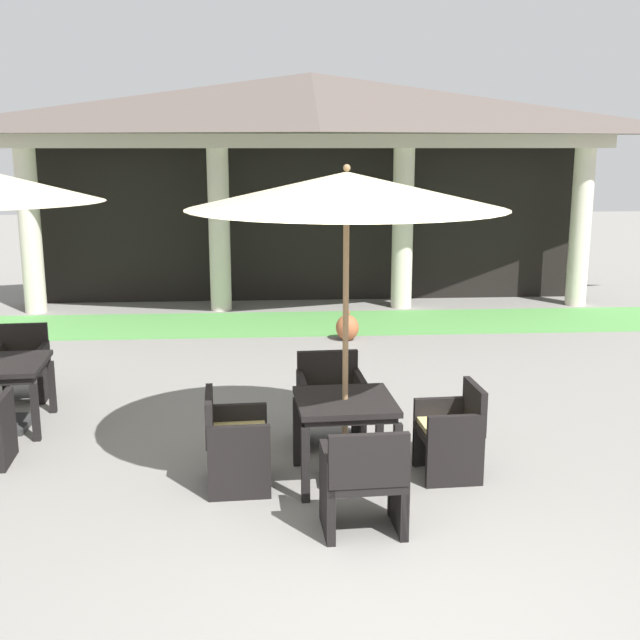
{
  "coord_description": "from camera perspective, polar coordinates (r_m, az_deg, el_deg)",
  "views": [
    {
      "loc": [
        -0.81,
        -4.63,
        2.91
      ],
      "look_at": [
        -0.24,
        3.64,
        1.06
      ],
      "focal_mm": 44.19,
      "sensor_mm": 36.0,
      "label": 1
    }
  ],
  "objects": [
    {
      "name": "patio_chair_near_foreground_north",
      "position": [
        9.84,
        -20.75,
        -3.06
      ],
      "size": [
        0.6,
        0.55,
        0.85
      ],
      "rotation": [
        0.0,
        0.0,
        -3.07
      ],
      "color": "black",
      "rests_on": "ground"
    },
    {
      "name": "patio_umbrella_mid_left",
      "position": [
        6.53,
        1.94,
        9.18
      ],
      "size": [
        2.66,
        2.66,
        2.76
      ],
      "color": "#2D2D2D",
      "rests_on": "ground"
    },
    {
      "name": "patio_table_mid_left",
      "position": [
        6.9,
        1.82,
        -6.59
      ],
      "size": [
        0.89,
        0.89,
        0.76
      ],
      "rotation": [
        0.0,
        0.0,
        0.05
      ],
      "color": "black",
      "rests_on": "ground"
    },
    {
      "name": "patio_chair_mid_left_west",
      "position": [
        6.91,
        -6.23,
        -8.73
      ],
      "size": [
        0.57,
        0.65,
        0.85
      ],
      "rotation": [
        0.0,
        0.0,
        -1.52
      ],
      "color": "black",
      "rests_on": "ground"
    },
    {
      "name": "patio_chair_mid_left_north",
      "position": [
        7.88,
        0.74,
        -5.82
      ],
      "size": [
        0.66,
        0.58,
        0.88
      ],
      "rotation": [
        0.0,
        0.0,
        -3.09
      ],
      "color": "black",
      "rests_on": "ground"
    },
    {
      "name": "lawn_strip",
      "position": [
        13.15,
        -0.28,
        -0.22
      ],
      "size": [
        12.85,
        1.87,
        0.01
      ],
      "primitive_type": "cube",
      "color": "#519347",
      "rests_on": "ground"
    },
    {
      "name": "ground_plane",
      "position": [
        5.53,
        5.39,
        -19.27
      ],
      "size": [
        60.0,
        60.0,
        0.0
      ],
      "primitive_type": "plane",
      "color": "gray"
    },
    {
      "name": "background_pavilion",
      "position": [
        14.16,
        -0.65,
        14.01
      ],
      "size": [
        11.05,
        3.16,
        4.13
      ],
      "color": "beige",
      "rests_on": "ground"
    },
    {
      "name": "patio_chair_mid_left_south",
      "position": [
        6.1,
        3.21,
        -11.57
      ],
      "size": [
        0.64,
        0.52,
        0.87
      ],
      "rotation": [
        0.0,
        0.0,
        0.05
      ],
      "color": "black",
      "rests_on": "ground"
    },
    {
      "name": "patio_chair_mid_left_east",
      "position": [
        7.19,
        9.51,
        -8.07
      ],
      "size": [
        0.55,
        0.57,
        0.84
      ],
      "rotation": [
        0.0,
        0.0,
        -4.66
      ],
      "color": "black",
      "rests_on": "ground"
    },
    {
      "name": "terracotta_urn",
      "position": [
        11.99,
        1.99,
        -0.54
      ],
      "size": [
        0.35,
        0.35,
        0.47
      ],
      "color": "#9E5633",
      "rests_on": "ground"
    }
  ]
}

